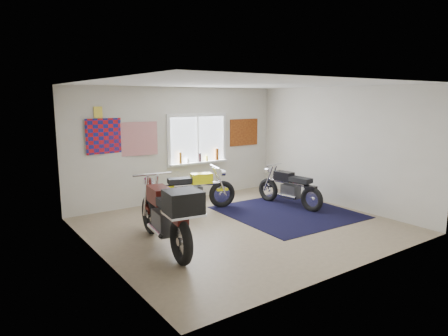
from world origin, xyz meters
TOP-DOWN VIEW (x-y plane):
  - ground at (0.00, 0.00)m, footprint 5.50×5.50m
  - room_shell at (0.00, 0.00)m, footprint 5.50×5.50m
  - navy_rug at (1.36, 0.17)m, footprint 2.59×2.68m
  - window_assembly at (0.50, 2.47)m, footprint 1.66×0.17m
  - oil_bottles at (0.60, 2.40)m, footprint 1.13×0.09m
  - flag_display at (-1.90, 2.48)m, footprint 1.60×0.10m
  - triumph_poster at (1.95, 2.48)m, footprint 0.90×0.03m
  - yellow_triumph at (-0.19, 1.50)m, footprint 1.88×0.72m
  - black_chrome_bike at (1.75, 0.53)m, footprint 0.55×1.80m
  - maroon_tourer at (-1.78, -0.32)m, footprint 0.83×2.29m

SIDE VIEW (x-z plane):
  - ground at x=0.00m, z-range 0.00..0.00m
  - navy_rug at x=1.36m, z-range 0.00..0.01m
  - black_chrome_bike at x=1.75m, z-range -0.06..0.87m
  - yellow_triumph at x=-0.19m, z-range -0.06..0.91m
  - maroon_tourer at x=-1.78m, z-range 0.02..1.18m
  - oil_bottles at x=0.60m, z-range 0.88..1.18m
  - window_assembly at x=0.50m, z-range 0.74..2.00m
  - triumph_poster at x=1.95m, z-range 1.20..1.90m
  - room_shell at x=0.00m, z-range -1.11..4.39m
  - flag_display at x=-1.90m, z-range 1.56..2.73m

